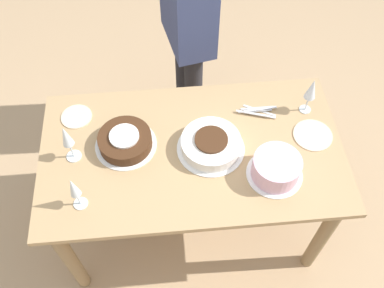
{
  "coord_description": "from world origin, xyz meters",
  "views": [
    {
      "loc": [
        0.1,
        1.12,
        2.44
      ],
      "look_at": [
        0.0,
        0.0,
        0.82
      ],
      "focal_mm": 40.0,
      "sensor_mm": 36.0,
      "label": 1
    }
  ],
  "objects_px": {
    "cake_front_chocolate": "(125,141)",
    "cake_back_decorated": "(276,168)",
    "wine_glass_near": "(74,189)",
    "wine_glass_extra": "(312,90)",
    "wine_glass_far": "(66,138)",
    "person_cutting": "(188,14)",
    "cake_center_white": "(211,145)"
  },
  "relations": [
    {
      "from": "wine_glass_near",
      "to": "wine_glass_far",
      "type": "bearing_deg",
      "value": -79.84
    },
    {
      "from": "wine_glass_near",
      "to": "wine_glass_extra",
      "type": "distance_m",
      "value": 1.18
    },
    {
      "from": "cake_front_chocolate",
      "to": "cake_back_decorated",
      "type": "xyz_separation_m",
      "value": [
        -0.67,
        0.22,
        0.02
      ]
    },
    {
      "from": "cake_center_white",
      "to": "cake_back_decorated",
      "type": "height_order",
      "value": "cake_back_decorated"
    },
    {
      "from": "cake_front_chocolate",
      "to": "wine_glass_near",
      "type": "xyz_separation_m",
      "value": [
        0.2,
        0.29,
        0.1
      ]
    },
    {
      "from": "cake_front_chocolate",
      "to": "cake_back_decorated",
      "type": "bearing_deg",
      "value": 161.57
    },
    {
      "from": "wine_glass_extra",
      "to": "wine_glass_near",
      "type": "bearing_deg",
      "value": 21.38
    },
    {
      "from": "cake_back_decorated",
      "to": "wine_glass_far",
      "type": "height_order",
      "value": "wine_glass_far"
    },
    {
      "from": "cake_center_white",
      "to": "cake_back_decorated",
      "type": "distance_m",
      "value": 0.32
    },
    {
      "from": "wine_glass_near",
      "to": "cake_back_decorated",
      "type": "bearing_deg",
      "value": -175.4
    },
    {
      "from": "wine_glass_near",
      "to": "wine_glass_far",
      "type": "xyz_separation_m",
      "value": [
        0.04,
        -0.25,
        0.01
      ]
    },
    {
      "from": "wine_glass_near",
      "to": "wine_glass_extra",
      "type": "height_order",
      "value": "wine_glass_extra"
    },
    {
      "from": "wine_glass_extra",
      "to": "wine_glass_far",
      "type": "bearing_deg",
      "value": 8.88
    },
    {
      "from": "cake_front_chocolate",
      "to": "wine_glass_near",
      "type": "height_order",
      "value": "wine_glass_near"
    },
    {
      "from": "wine_glass_far",
      "to": "person_cutting",
      "type": "distance_m",
      "value": 0.97
    },
    {
      "from": "cake_center_white",
      "to": "wine_glass_far",
      "type": "height_order",
      "value": "wine_glass_far"
    },
    {
      "from": "cake_back_decorated",
      "to": "wine_glass_near",
      "type": "xyz_separation_m",
      "value": [
        0.86,
        0.07,
        0.08
      ]
    },
    {
      "from": "person_cutting",
      "to": "wine_glass_far",
      "type": "bearing_deg",
      "value": -49.54
    },
    {
      "from": "cake_center_white",
      "to": "wine_glass_extra",
      "type": "bearing_deg",
      "value": -158.68
    },
    {
      "from": "cake_center_white",
      "to": "person_cutting",
      "type": "xyz_separation_m",
      "value": [
        0.04,
        -0.78,
        0.13
      ]
    },
    {
      "from": "wine_glass_extra",
      "to": "person_cutting",
      "type": "bearing_deg",
      "value": -47.19
    },
    {
      "from": "cake_center_white",
      "to": "wine_glass_far",
      "type": "bearing_deg",
      "value": -1.54
    },
    {
      "from": "cake_center_white",
      "to": "wine_glass_near",
      "type": "xyz_separation_m",
      "value": [
        0.59,
        0.23,
        0.1
      ]
    },
    {
      "from": "wine_glass_near",
      "to": "person_cutting",
      "type": "xyz_separation_m",
      "value": [
        -0.55,
        -1.01,
        0.03
      ]
    },
    {
      "from": "cake_back_decorated",
      "to": "person_cutting",
      "type": "relative_size",
      "value": 0.16
    },
    {
      "from": "cake_center_white",
      "to": "cake_front_chocolate",
      "type": "relative_size",
      "value": 1.1
    },
    {
      "from": "cake_center_white",
      "to": "person_cutting",
      "type": "distance_m",
      "value": 0.79
    },
    {
      "from": "wine_glass_near",
      "to": "cake_front_chocolate",
      "type": "bearing_deg",
      "value": -123.91
    },
    {
      "from": "cake_front_chocolate",
      "to": "wine_glass_far",
      "type": "bearing_deg",
      "value": 9.85
    },
    {
      "from": "wine_glass_extra",
      "to": "cake_front_chocolate",
      "type": "bearing_deg",
      "value": 8.62
    },
    {
      "from": "cake_front_chocolate",
      "to": "wine_glass_far",
      "type": "distance_m",
      "value": 0.27
    },
    {
      "from": "cake_back_decorated",
      "to": "person_cutting",
      "type": "xyz_separation_m",
      "value": [
        0.31,
        -0.94,
        0.11
      ]
    }
  ]
}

